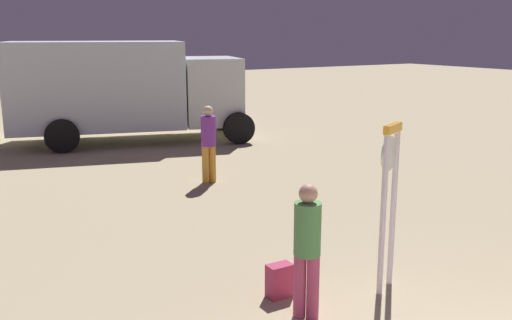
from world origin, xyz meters
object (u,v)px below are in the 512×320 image
standing_clock (389,190)px  person_distant (208,140)px  box_truck_near (122,87)px  person_near_clock (307,245)px  backpack (279,281)px

standing_clock → person_distant: bearing=85.9°
person_distant → box_truck_near: box_truck_near is taller
person_near_clock → person_distant: bearing=73.8°
person_distant → box_truck_near: (-0.04, 5.45, 0.67)m
person_distant → box_truck_near: bearing=90.4°
person_near_clock → backpack: person_near_clock is taller
person_near_clock → backpack: 0.89m
standing_clock → person_distant: 5.71m
person_near_clock → standing_clock: bearing=4.3°
standing_clock → box_truck_near: size_ratio=0.29×
person_distant → box_truck_near: size_ratio=0.23×
box_truck_near → backpack: bearing=-98.6°
standing_clock → backpack: size_ratio=5.07×
person_near_clock → backpack: bearing=86.6°
standing_clock → box_truck_near: box_truck_near is taller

